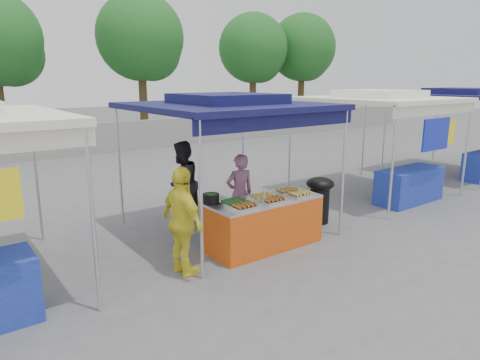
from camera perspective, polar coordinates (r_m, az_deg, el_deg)
ground_plane at (r=7.57m, az=2.75°, el=-8.60°), size 80.00×80.00×0.00m
back_wall at (r=17.16m, az=-21.34°, el=4.94°), size 40.00×0.25×1.20m
main_canopy at (r=7.81m, az=-1.65°, el=9.97°), size 3.20×3.20×2.57m
neighbor_stall_right at (r=10.86m, az=19.60°, el=6.07°), size 3.20×3.20×2.57m
neighbor_stall_far at (r=14.35m, az=28.64°, el=6.80°), size 3.20×3.20×2.57m
tree_2 at (r=20.27m, az=-12.81°, el=17.61°), size 3.80×3.79×6.52m
tree_3 at (r=23.74m, az=1.96°, el=16.76°), size 3.66×3.63×6.24m
tree_4 at (r=25.77m, az=8.46°, el=16.69°), size 3.77×3.75×6.45m
vendor_table at (r=7.35m, az=3.28°, el=-5.76°), size 2.00×0.80×0.85m
food_tray_fl at (r=6.67m, az=0.66°, el=-3.59°), size 0.42×0.30×0.07m
food_tray_fm at (r=7.02m, az=4.40°, el=-2.76°), size 0.42×0.30×0.07m
food_tray_fr at (r=7.43m, az=8.02°, el=-1.95°), size 0.42×0.30×0.07m
food_tray_bl at (r=6.90m, az=-0.80°, el=-3.00°), size 0.42×0.30×0.07m
food_tray_bm at (r=7.26m, az=2.91°, el=-2.19°), size 0.42×0.30×0.07m
food_tray_br at (r=7.63m, az=6.32°, el=-1.50°), size 0.42×0.30×0.07m
cooking_pot at (r=6.98m, az=-3.88°, el=-2.48°), size 0.27×0.27×0.16m
skewer_cup at (r=6.98m, az=3.21°, el=-2.69°), size 0.08×0.08×0.11m
wok_burner at (r=8.67m, az=10.58°, el=-2.09°), size 0.56×0.56×0.94m
crate_left at (r=7.62m, az=-2.80°, el=-7.25°), size 0.50×0.35×0.30m
crate_right at (r=8.08m, az=2.97°, el=-5.98°), size 0.52×0.36×0.31m
crate_stacked at (r=7.99m, az=2.99°, el=-3.90°), size 0.50×0.35×0.30m
vendor_woman at (r=7.92m, az=-0.05°, el=-1.86°), size 0.60×0.45×1.50m
helper_man at (r=8.50m, az=-7.70°, el=-0.39°), size 1.02×0.98×1.66m
customer_person at (r=6.26m, az=-7.64°, el=-5.54°), size 0.45×0.97×1.63m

